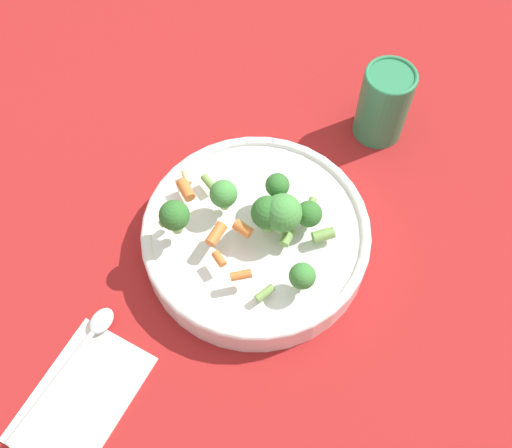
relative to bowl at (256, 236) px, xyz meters
The scene contains 6 objects.
ground_plane 0.03m from the bowl, ahead, with size 3.00×3.00×0.00m, color maroon.
bowl is the anchor object (origin of this frame).
pasta_salad 0.06m from the bowl, 119.25° to the right, with size 0.18×0.22×0.07m.
cup 0.27m from the bowl, 36.37° to the right, with size 0.07×0.07×0.12m.
napkin 0.29m from the bowl, 140.97° to the left, with size 0.19×0.16×0.01m.
spoon 0.26m from the bowl, 130.86° to the left, with size 0.18×0.09×0.01m.
Camera 1 is at (-0.36, -0.04, 0.71)m, focal length 42.00 mm.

